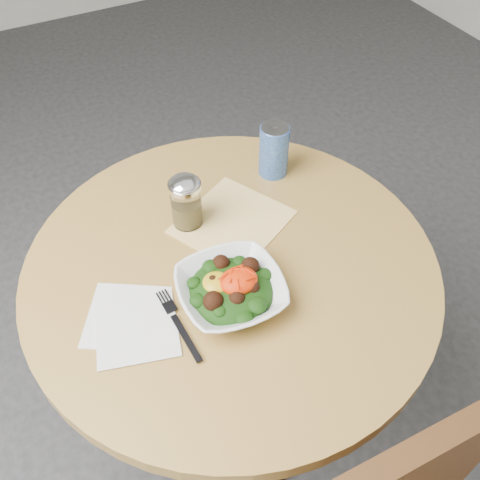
{
  "coord_description": "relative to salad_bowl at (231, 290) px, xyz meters",
  "views": [
    {
      "loc": [
        -0.33,
        -0.67,
        1.64
      ],
      "look_at": [
        0.02,
        -0.0,
        0.81
      ],
      "focal_mm": 40.0,
      "sensor_mm": 36.0,
      "label": 1
    }
  ],
  "objects": [
    {
      "name": "ground",
      "position": [
        0.04,
        0.09,
        -0.78
      ],
      "size": [
        6.0,
        6.0,
        0.0
      ],
      "primitive_type": "plane",
      "color": "#29292C",
      "rests_on": "ground"
    },
    {
      "name": "table",
      "position": [
        0.04,
        0.09,
        -0.23
      ],
      "size": [
        0.9,
        0.9,
        0.75
      ],
      "color": "black",
      "rests_on": "ground"
    },
    {
      "name": "cloth_napkin",
      "position": [
        0.1,
        0.19,
        -0.03
      ],
      "size": [
        0.31,
        0.3,
        0.0
      ],
      "primitive_type": "cube",
      "rotation": [
        0.0,
        0.0,
        0.47
      ],
      "color": "orange",
      "rests_on": "table"
    },
    {
      "name": "paper_napkins",
      "position": [
        -0.2,
        0.04,
        -0.03
      ],
      "size": [
        0.22,
        0.24,
        0.0
      ],
      "color": "silver",
      "rests_on": "table"
    },
    {
      "name": "salad_bowl",
      "position": [
        0.0,
        0.0,
        0.0
      ],
      "size": [
        0.23,
        0.23,
        0.08
      ],
      "color": "white",
      "rests_on": "table"
    },
    {
      "name": "fork",
      "position": [
        -0.12,
        -0.01,
        -0.02
      ],
      "size": [
        0.03,
        0.19,
        0.0
      ],
      "color": "black",
      "rests_on": "table"
    },
    {
      "name": "spice_shaker",
      "position": [
        0.01,
        0.24,
        0.04
      ],
      "size": [
        0.07,
        0.07,
        0.13
      ],
      "color": "silver",
      "rests_on": "table"
    },
    {
      "name": "beverage_can",
      "position": [
        0.27,
        0.31,
        0.04
      ],
      "size": [
        0.07,
        0.07,
        0.14
      ],
      "color": "#0D2299",
      "rests_on": "table"
    }
  ]
}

